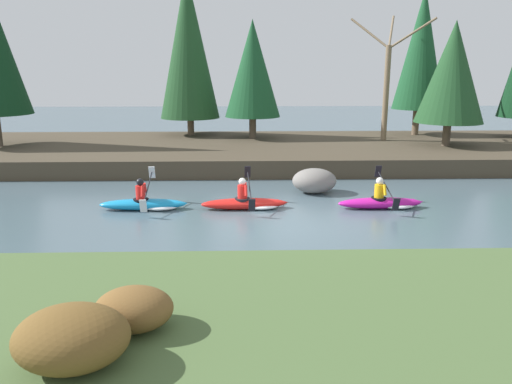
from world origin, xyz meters
TOP-DOWN VIEW (x-y plane):
  - ground_plane at (0.00, 0.00)m, footprint 90.00×90.00m
  - riverbank_near at (0.00, -6.87)m, footprint 44.00×6.34m
  - riverbank_far at (0.00, 10.55)m, footprint 44.00×9.51m
  - conifer_tree_left at (-3.68, 13.87)m, footprint 3.18×3.18m
  - conifer_tree_mid_left at (-0.31, 12.41)m, footprint 2.84×2.84m
  - conifer_tree_centre at (8.66, 13.57)m, footprint 2.71×2.71m
  - conifer_tree_mid_right at (8.77, 9.57)m, footprint 3.11×3.11m
  - bare_tree_upstream at (6.33, 11.46)m, footprint 3.42×3.38m
  - shrub_clump_nearest at (-3.08, -7.82)m, footprint 1.49×1.24m
  - shrub_clump_second at (-2.49, -6.89)m, footprint 1.16×0.97m
  - kayaker_lead at (3.61, 1.55)m, footprint 2.78×2.07m
  - kayaker_middle at (-0.72, 1.60)m, footprint 2.78×2.07m
  - kayaker_trailing at (-3.90, 1.61)m, footprint 2.77×2.06m
  - boulder_midstream at (1.68, 3.60)m, footprint 1.57×1.23m

SIDE VIEW (x-z plane):
  - ground_plane at x=0.00m, z-range 0.00..0.00m
  - kayaker_lead at x=3.61m, z-range -0.40..0.80m
  - kayaker_middle at x=-0.72m, z-range -0.40..0.80m
  - kayaker_trailing at x=-3.90m, z-range -0.40..0.80m
  - riverbank_near at x=0.00m, z-range 0.00..0.60m
  - riverbank_far at x=0.00m, z-range 0.00..0.76m
  - boulder_midstream at x=1.68m, z-range 0.00..0.89m
  - shrub_clump_second at x=-2.49m, z-range 0.60..1.23m
  - shrub_clump_nearest at x=-3.08m, z-range 0.60..1.40m
  - bare_tree_upstream at x=6.33m, z-range 0.58..6.77m
  - conifer_tree_mid_right at x=8.77m, z-range 1.30..6.97m
  - conifer_tree_mid_left at x=-0.31m, z-range 1.31..7.26m
  - conifer_tree_centre at x=8.66m, z-range 1.45..9.10m
  - conifer_tree_left at x=-3.68m, z-range 1.22..9.72m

